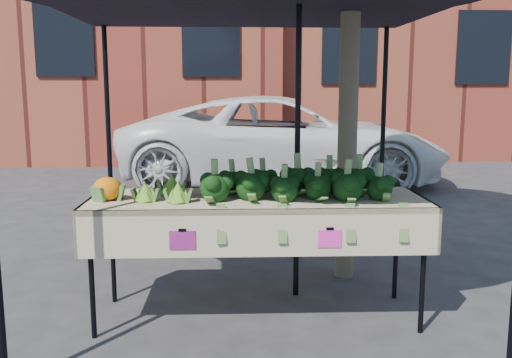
{
  "coord_description": "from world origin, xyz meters",
  "views": [
    {
      "loc": [
        -0.1,
        -3.83,
        1.68
      ],
      "look_at": [
        0.09,
        0.26,
        1.0
      ],
      "focal_mm": 38.87,
      "sensor_mm": 36.0,
      "label": 1
    }
  ],
  "objects": [
    {
      "name": "broccoli_heap",
      "position": [
        0.36,
        0.08,
        1.03
      ],
      "size": [
        1.37,
        0.57,
        0.26
      ],
      "primitive_type": "ellipsoid",
      "color": "black",
      "rests_on": "table"
    },
    {
      "name": "vehicle",
      "position": [
        0.81,
        5.71,
        2.76
      ],
      "size": [
        1.71,
        2.65,
        5.53
      ],
      "primitive_type": "imported",
      "rotation": [
        0.0,
        0.0,
        1.5
      ],
      "color": "white",
      "rests_on": "ground"
    },
    {
      "name": "table",
      "position": [
        0.09,
        0.06,
        0.45
      ],
      "size": [
        2.41,
        0.82,
        0.9
      ],
      "color": "#C6B491",
      "rests_on": "ground"
    },
    {
      "name": "cauliflower_pair",
      "position": [
        -0.96,
        0.01,
        0.99
      ],
      "size": [
        0.2,
        0.2,
        0.18
      ],
      "primitive_type": "ellipsoid",
      "color": "orange",
      "rests_on": "table"
    },
    {
      "name": "canopy",
      "position": [
        0.07,
        0.56,
        1.37
      ],
      "size": [
        3.16,
        3.16,
        2.74
      ],
      "primitive_type": null,
      "color": "black",
      "rests_on": "ground"
    },
    {
      "name": "ground",
      "position": [
        0.0,
        0.0,
        0.0
      ],
      "size": [
        90.0,
        90.0,
        0.0
      ],
      "primitive_type": "plane",
      "color": "#2C2C2E"
    },
    {
      "name": "romanesco_cluster",
      "position": [
        -0.58,
        0.04,
        1.0
      ],
      "size": [
        0.43,
        0.47,
        0.2
      ],
      "primitive_type": "ellipsoid",
      "color": "#77B233",
      "rests_on": "table"
    }
  ]
}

